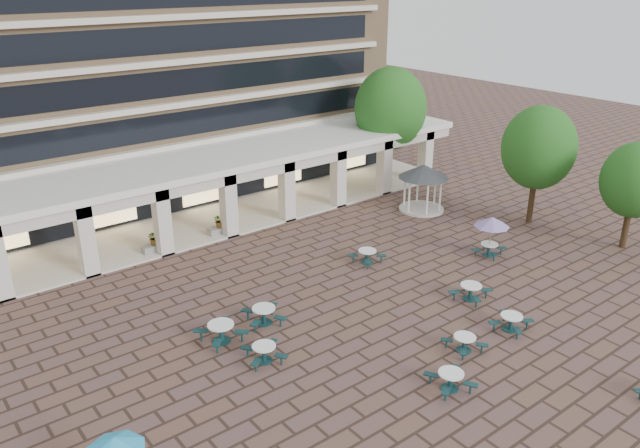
{
  "coord_description": "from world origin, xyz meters",
  "views": [
    {
      "loc": [
        -14.91,
        -18.25,
        14.95
      ],
      "look_at": [
        1.67,
        3.0,
        3.9
      ],
      "focal_mm": 35.0,
      "sensor_mm": 36.0,
      "label": 1
    }
  ],
  "objects_px": {
    "gazebo": "(423,176)",
    "planter_right": "(220,225)",
    "planter_left": "(155,243)",
    "picnic_table_1": "(451,379)"
  },
  "relations": [
    {
      "from": "planter_left",
      "to": "gazebo",
      "type": "bearing_deg",
      "value": -15.21
    },
    {
      "from": "picnic_table_1",
      "to": "planter_left",
      "type": "height_order",
      "value": "planter_left"
    },
    {
      "from": "picnic_table_1",
      "to": "planter_left",
      "type": "relative_size",
      "value": 1.31
    },
    {
      "from": "picnic_table_1",
      "to": "gazebo",
      "type": "relative_size",
      "value": 0.59
    },
    {
      "from": "picnic_table_1",
      "to": "gazebo",
      "type": "height_order",
      "value": "gazebo"
    },
    {
      "from": "gazebo",
      "to": "planter_right",
      "type": "distance_m",
      "value": 13.62
    },
    {
      "from": "picnic_table_1",
      "to": "gazebo",
      "type": "xyz_separation_m",
      "value": [
        13.25,
        14.06,
        1.89
      ]
    },
    {
      "from": "picnic_table_1",
      "to": "planter_right",
      "type": "xyz_separation_m",
      "value": [
        0.54,
        18.65,
        0.14
      ]
    },
    {
      "from": "planter_right",
      "to": "planter_left",
      "type": "bearing_deg",
      "value": 180.0
    },
    {
      "from": "planter_left",
      "to": "planter_right",
      "type": "relative_size",
      "value": 1.0
    }
  ]
}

